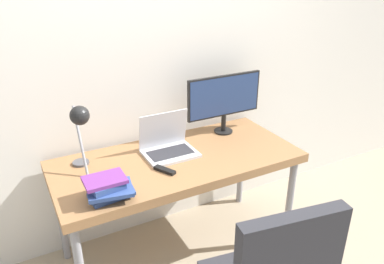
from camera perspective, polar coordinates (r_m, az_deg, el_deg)
The scene contains 8 objects.
wall_back at distance 2.65m, azimuth -6.59°, elevation 10.27°, with size 8.00×0.05×2.60m.
desk at distance 2.50m, azimuth -2.23°, elevation -5.22°, with size 1.61×0.73×0.77m.
laptop at distance 2.50m, azimuth -3.69°, elevation -2.05°, with size 0.34×0.26×0.27m.
monitor at distance 2.75m, azimuth 4.94°, elevation 5.17°, with size 0.60×0.14×0.44m.
desk_lamp at distance 2.21m, azimuth -16.73°, elevation 1.36°, with size 0.11×0.28×0.45m.
book_stack at distance 2.08m, azimuth -12.65°, elevation -8.34°, with size 0.27×0.23×0.13m.
tv_remote at distance 2.31m, azimuth -4.18°, elevation -5.81°, with size 0.10×0.15×0.02m.
game_controller at distance 2.10m, azimuth -13.04°, elevation -9.52°, with size 0.14×0.11×0.04m.
Camera 1 is at (-0.93, -1.60, 1.94)m, focal length 35.00 mm.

